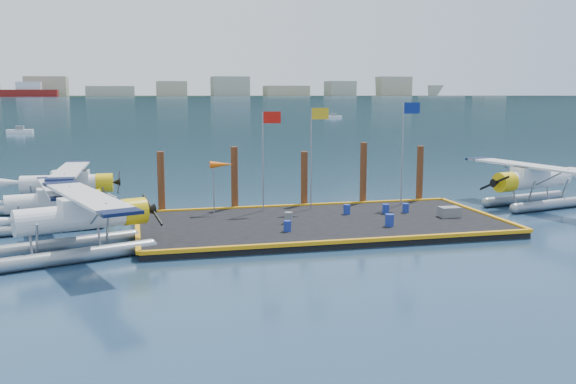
# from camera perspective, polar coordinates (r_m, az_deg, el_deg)

# --- Properties ---
(ground) EXTENTS (4000.00, 4000.00, 0.00)m
(ground) POSITION_cam_1_polar(r_m,az_deg,el_deg) (36.12, 2.88, -3.21)
(ground) COLOR #1A334E
(ground) RESTS_ON ground
(dock) EXTENTS (20.00, 10.00, 0.40)m
(dock) POSITION_cam_1_polar(r_m,az_deg,el_deg) (36.08, 2.89, -2.90)
(dock) COLOR black
(dock) RESTS_ON ground
(dock_bumpers) EXTENTS (20.25, 10.25, 0.18)m
(dock_bumpers) POSITION_cam_1_polar(r_m,az_deg,el_deg) (36.02, 2.89, -2.45)
(dock_bumpers) COLOR orange
(dock_bumpers) RESTS_ON dock
(far_backdrop) EXTENTS (3050.00, 2050.00, 810.00)m
(far_backdrop) POSITION_cam_1_polar(r_m,az_deg,el_deg) (1788.92, -5.54, 9.02)
(far_backdrop) COLOR black
(far_backdrop) RESTS_ON ground
(seaplane_a) EXTENTS (9.90, 10.54, 3.79)m
(seaplane_a) POSITION_cam_1_polar(r_m,az_deg,el_deg) (31.29, -18.15, -2.48)
(seaplane_a) COLOR gray
(seaplane_a) RESTS_ON ground
(seaplane_b) EXTENTS (8.24, 8.96, 3.17)m
(seaplane_b) POSITION_cam_1_polar(r_m,az_deg,el_deg) (37.94, -20.38, -1.05)
(seaplane_b) COLOR gray
(seaplane_b) RESTS_ON ground
(seaplane_c) EXTENTS (9.06, 9.98, 3.56)m
(seaplane_c) POSITION_cam_1_polar(r_m,az_deg,el_deg) (43.57, -19.26, 0.47)
(seaplane_c) COLOR gray
(seaplane_c) RESTS_ON ground
(seaplane_d) EXTENTS (9.80, 10.61, 3.76)m
(seaplane_d) POSITION_cam_1_polar(r_m,az_deg,el_deg) (45.37, 21.07, 0.81)
(seaplane_d) COLOR gray
(seaplane_d) RESTS_ON ground
(drum_0) EXTENTS (0.44, 0.44, 0.62)m
(drum_0) POSITION_cam_1_polar(r_m,az_deg,el_deg) (35.32, 0.04, -2.30)
(drum_0) COLOR slate
(drum_0) RESTS_ON dock
(drum_1) EXTENTS (0.47, 0.47, 0.67)m
(drum_1) POSITION_cam_1_polar(r_m,az_deg,el_deg) (34.96, 9.01, -2.49)
(drum_1) COLOR navy
(drum_1) RESTS_ON dock
(drum_2) EXTENTS (0.40, 0.40, 0.57)m
(drum_2) POSITION_cam_1_polar(r_m,az_deg,el_deg) (38.52, 8.69, -1.50)
(drum_2) COLOR navy
(drum_2) RESTS_ON dock
(drum_3) EXTENTS (0.40, 0.40, 0.57)m
(drum_3) POSITION_cam_1_polar(r_m,az_deg,el_deg) (33.31, -0.06, -3.04)
(drum_3) COLOR navy
(drum_3) RESTS_ON dock
(drum_4) EXTENTS (0.39, 0.39, 0.55)m
(drum_4) POSITION_cam_1_polar(r_m,az_deg,el_deg) (39.10, 10.42, -1.40)
(drum_4) COLOR navy
(drum_4) RESTS_ON dock
(drum_5) EXTENTS (0.40, 0.40, 0.57)m
(drum_5) POSITION_cam_1_polar(r_m,az_deg,el_deg) (38.11, 5.25, -1.54)
(drum_5) COLOR navy
(drum_5) RESTS_ON dock
(crate) EXTENTS (1.15, 0.77, 0.58)m
(crate) POSITION_cam_1_polar(r_m,az_deg,el_deg) (38.28, 14.15, -1.73)
(crate) COLOR slate
(crate) RESTS_ON dock
(flagpole_red) EXTENTS (1.14, 0.08, 6.00)m
(flagpole_red) POSITION_cam_1_polar(r_m,az_deg,el_deg) (38.58, -1.94, 4.18)
(flagpole_red) COLOR gray
(flagpole_red) RESTS_ON dock
(flagpole_yellow) EXTENTS (1.14, 0.08, 6.20)m
(flagpole_yellow) POSITION_cam_1_polar(r_m,az_deg,el_deg) (39.27, 2.36, 4.44)
(flagpole_yellow) COLOR gray
(flagpole_yellow) RESTS_ON dock
(flagpole_blue) EXTENTS (1.14, 0.08, 6.50)m
(flagpole_blue) POSITION_cam_1_polar(r_m,az_deg,el_deg) (41.30, 10.41, 4.76)
(flagpole_blue) COLOR gray
(flagpole_blue) RESTS_ON dock
(windsock) EXTENTS (1.40, 0.44, 3.12)m
(windsock) POSITION_cam_1_polar(r_m,az_deg,el_deg) (38.24, -5.95, 2.34)
(windsock) COLOR gray
(windsock) RESTS_ON dock
(piling_0) EXTENTS (0.44, 0.44, 4.00)m
(piling_0) POSITION_cam_1_polar(r_m,az_deg,el_deg) (39.69, -11.20, 0.67)
(piling_0) COLOR #4D2C16
(piling_0) RESTS_ON ground
(piling_1) EXTENTS (0.44, 0.44, 4.20)m
(piling_1) POSITION_cam_1_polar(r_m,az_deg,el_deg) (40.10, -4.77, 1.04)
(piling_1) COLOR #4D2C16
(piling_1) RESTS_ON ground
(piling_2) EXTENTS (0.44, 0.44, 3.80)m
(piling_2) POSITION_cam_1_polar(r_m,az_deg,el_deg) (41.04, 1.45, 0.97)
(piling_2) COLOR #4D2C16
(piling_2) RESTS_ON ground
(piling_3) EXTENTS (0.44, 0.44, 4.30)m
(piling_3) POSITION_cam_1_polar(r_m,az_deg,el_deg) (42.21, 6.71, 1.48)
(piling_3) COLOR #4D2C16
(piling_3) RESTS_ON ground
(piling_4) EXTENTS (0.44, 0.44, 4.00)m
(piling_4) POSITION_cam_1_polar(r_m,az_deg,el_deg) (43.76, 11.63, 1.42)
(piling_4) COLOR #4D2C16
(piling_4) RESTS_ON ground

